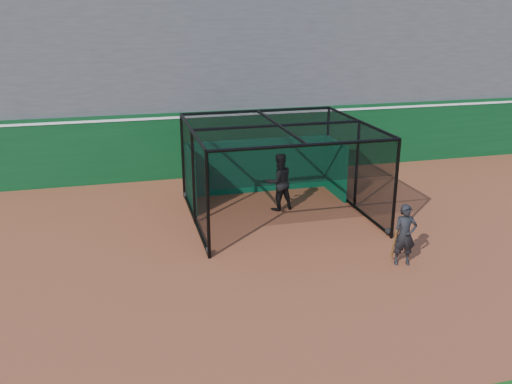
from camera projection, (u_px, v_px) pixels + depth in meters
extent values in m
plane|color=brown|center=(274.00, 271.00, 13.30)|extent=(120.00, 120.00, 0.00)
cube|color=#0B3C19|center=(212.00, 143.00, 20.69)|extent=(50.00, 0.45, 2.50)
cube|color=white|center=(211.00, 115.00, 20.34)|extent=(50.00, 0.50, 0.08)
cube|color=#4C4C4F|center=(195.00, 64.00, 23.41)|extent=(50.00, 7.85, 7.75)
cube|color=#074F2E|center=(258.00, 166.00, 18.82)|extent=(5.06, 0.10, 1.90)
cylinder|color=black|center=(208.00, 251.00, 14.16)|extent=(0.08, 0.22, 0.22)
cylinder|color=black|center=(388.00, 232.00, 15.39)|extent=(0.08, 0.22, 0.22)
cylinder|color=black|center=(185.00, 195.00, 18.41)|extent=(0.08, 0.22, 0.22)
cylinder|color=black|center=(328.00, 184.00, 19.63)|extent=(0.08, 0.22, 0.22)
imported|color=black|center=(279.00, 182.00, 17.15)|extent=(1.00, 0.84, 1.85)
imported|color=black|center=(405.00, 235.00, 13.44)|extent=(0.64, 0.50, 1.58)
cylinder|color=#593819|center=(394.00, 244.00, 13.51)|extent=(0.14, 0.33, 0.85)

